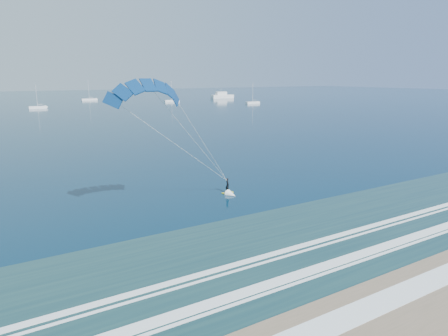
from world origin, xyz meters
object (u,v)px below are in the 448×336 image
motor_yacht (222,96)px  sailboat_3 (172,101)px  kitesurfer_rig (194,140)px  sailboat_1 (38,107)px  sailboat_2 (89,99)px  sailboat_4 (253,103)px

motor_yacht → sailboat_3: (-46.38, -18.78, -1.10)m
kitesurfer_rig → sailboat_1: 170.61m
sailboat_1 → motor_yacht: bearing=14.8°
motor_yacht → sailboat_1: 125.88m
sailboat_1 → sailboat_2: sailboat_2 is taller
sailboat_1 → sailboat_3: size_ratio=0.88×
sailboat_3 → kitesurfer_rig: bearing=-113.1°
kitesurfer_rig → sailboat_2: kitesurfer_rig is taller
sailboat_1 → sailboat_3: (75.32, 13.37, 0.01)m
sailboat_1 → sailboat_2: 65.66m
kitesurfer_rig → sailboat_4: 183.03m
motor_yacht → sailboat_2: size_ratio=1.27×
kitesurfer_rig → sailboat_3: size_ratio=1.52×
sailboat_3 → sailboat_1: bearing=-169.9°
kitesurfer_rig → sailboat_1: kitesurfer_rig is taller
kitesurfer_rig → sailboat_1: bearing=89.0°
kitesurfer_rig → sailboat_2: size_ratio=1.48×
sailboat_1 → sailboat_2: (36.49, 54.58, 0.01)m
sailboat_1 → sailboat_2: size_ratio=0.86×
sailboat_1 → sailboat_4: (107.70, -24.86, 0.00)m
sailboat_3 → sailboat_2: bearing=133.3°
sailboat_1 → sailboat_4: size_ratio=0.97×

